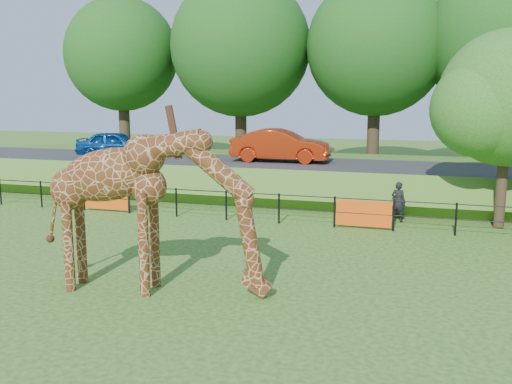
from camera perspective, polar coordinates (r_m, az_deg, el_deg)
ground at (r=13.26m, az=-6.46°, el=-10.81°), size 90.00×90.00×0.00m
giraffe at (r=13.45m, az=-10.07°, el=-1.93°), size 5.53×1.61×3.90m
perimeter_fence at (r=20.41m, az=2.31°, el=-1.66°), size 28.07×0.10×1.10m
embankment at (r=27.61m, az=6.17°, el=1.61°), size 40.00×9.00×1.30m
road at (r=26.06m, az=5.59°, el=2.68°), size 40.00×5.00×0.12m
car_blue at (r=29.12m, az=-13.81°, el=4.64°), size 4.04×2.09×1.31m
car_red at (r=26.72m, az=2.47°, el=4.67°), size 4.62×1.69×1.51m
visitor at (r=21.31m, az=14.05°, el=-0.95°), size 0.63×0.52×1.47m
tree_east at (r=21.17m, az=24.12°, el=8.07°), size 5.40×4.71×6.76m
bg_tree_line at (r=33.59m, az=11.75°, el=14.16°), size 37.30×8.80×11.82m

